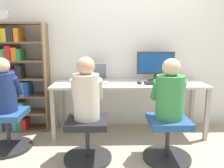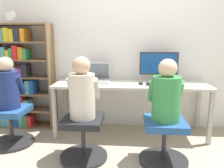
# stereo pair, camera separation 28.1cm
# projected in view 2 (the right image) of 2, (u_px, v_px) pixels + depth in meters

# --- Properties ---
(ground_plane) EXTENTS (14.00, 14.00, 0.00)m
(ground_plane) POSITION_uv_depth(u_px,v_px,m) (130.00, 143.00, 2.87)
(ground_plane) COLOR tan
(wall_back) EXTENTS (10.00, 0.05, 2.60)m
(wall_back) POSITION_uv_depth(u_px,v_px,m) (131.00, 42.00, 3.24)
(wall_back) COLOR silver
(wall_back) RESTS_ON ground_plane
(desk) EXTENTS (2.10, 0.58, 0.74)m
(desk) POSITION_uv_depth(u_px,v_px,m) (131.00, 89.00, 3.02)
(desk) COLOR beige
(desk) RESTS_ON ground_plane
(desktop_monitor) EXTENTS (0.54, 0.21, 0.43)m
(desktop_monitor) POSITION_uv_depth(u_px,v_px,m) (159.00, 66.00, 3.06)
(desktop_monitor) COLOR #333338
(desktop_monitor) RESTS_ON desk
(laptop) EXTENTS (0.34, 0.32, 0.27)m
(laptop) POSITION_uv_depth(u_px,v_px,m) (98.00, 78.00, 3.11)
(laptop) COLOR #B7B7BC
(laptop) RESTS_ON desk
(keyboard) EXTENTS (0.42, 0.14, 0.03)m
(keyboard) POSITION_uv_depth(u_px,v_px,m) (162.00, 84.00, 2.90)
(keyboard) COLOR #232326
(keyboard) RESTS_ON desk
(computer_mouse_by_keyboard) EXTENTS (0.07, 0.10, 0.03)m
(computer_mouse_by_keyboard) POSITION_uv_depth(u_px,v_px,m) (141.00, 83.00, 2.94)
(computer_mouse_by_keyboard) COLOR black
(computer_mouse_by_keyboard) RESTS_ON desk
(office_chair_left) EXTENTS (0.54, 0.54, 0.49)m
(office_chair_left) POSITION_uv_depth(u_px,v_px,m) (164.00, 140.00, 2.38)
(office_chair_left) COLOR #262628
(office_chair_left) RESTS_ON ground_plane
(office_chair_right) EXTENTS (0.54, 0.54, 0.49)m
(office_chair_right) POSITION_uv_depth(u_px,v_px,m) (83.00, 137.00, 2.45)
(office_chair_right) COLOR #262628
(office_chair_right) RESTS_ON ground_plane
(person_at_monitor) EXTENTS (0.36, 0.32, 0.66)m
(person_at_monitor) POSITION_uv_depth(u_px,v_px,m) (166.00, 94.00, 2.28)
(person_at_monitor) COLOR #388C47
(person_at_monitor) RESTS_ON office_chair_left
(person_at_laptop) EXTENTS (0.34, 0.31, 0.67)m
(person_at_laptop) POSITION_uv_depth(u_px,v_px,m) (82.00, 91.00, 2.35)
(person_at_laptop) COLOR beige
(person_at_laptop) RESTS_ON office_chair_right
(bookshelf) EXTENTS (0.84, 0.28, 1.56)m
(bookshelf) POSITION_uv_depth(u_px,v_px,m) (19.00, 77.00, 3.28)
(bookshelf) COLOR brown
(bookshelf) RESTS_ON ground_plane
(desk_clock) EXTENTS (0.15, 0.03, 0.17)m
(desk_clock) POSITION_uv_depth(u_px,v_px,m) (10.00, 16.00, 3.05)
(desk_clock) COLOR #B2B2B7
(desk_clock) RESTS_ON bookshelf
(office_chair_side) EXTENTS (0.54, 0.54, 0.49)m
(office_chair_side) POSITION_uv_depth(u_px,v_px,m) (11.00, 125.00, 2.80)
(office_chair_side) COLOR #262628
(office_chair_side) RESTS_ON ground_plane
(person_near_shelf) EXTENTS (0.33, 0.30, 0.64)m
(person_near_shelf) POSITION_uv_depth(u_px,v_px,m) (8.00, 86.00, 2.70)
(person_near_shelf) COLOR navy
(person_near_shelf) RESTS_ON office_chair_side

